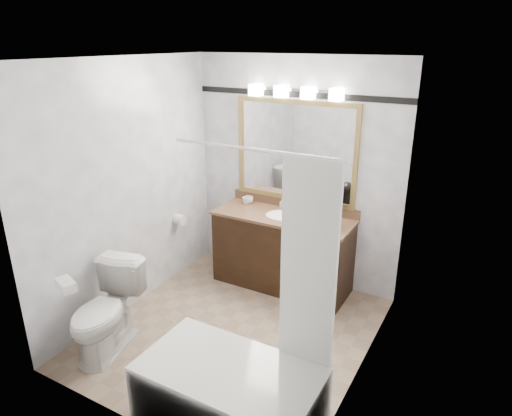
% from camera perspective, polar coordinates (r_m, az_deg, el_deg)
% --- Properties ---
extents(room, '(2.42, 2.62, 2.52)m').
position_cam_1_polar(room, '(3.95, -2.96, -0.23)').
color(room, gray).
rests_on(room, ground).
extents(vanity, '(1.53, 0.58, 0.97)m').
position_cam_1_polar(vanity, '(5.09, 3.31, -5.22)').
color(vanity, black).
rests_on(vanity, ground).
extents(mirror, '(1.40, 0.04, 1.10)m').
position_cam_1_polar(mirror, '(4.96, 4.92, 7.05)').
color(mirror, '#A68A4B').
rests_on(mirror, room).
extents(vanity_light_bar, '(1.02, 0.14, 0.12)m').
position_cam_1_polar(vanity_light_bar, '(4.81, 4.88, 14.28)').
color(vanity_light_bar, silver).
rests_on(vanity_light_bar, room).
extents(accent_stripe, '(2.40, 0.01, 0.06)m').
position_cam_1_polar(accent_stripe, '(4.87, 5.20, 13.96)').
color(accent_stripe, black).
rests_on(accent_stripe, room).
extents(bathtub, '(1.30, 0.75, 1.96)m').
position_cam_1_polar(bathtub, '(3.54, -2.79, -21.38)').
color(bathtub, white).
rests_on(bathtub, ground).
extents(tp_roll, '(0.11, 0.12, 0.12)m').
position_cam_1_polar(tp_roll, '(5.28, -9.53, -1.46)').
color(tp_roll, white).
rests_on(tp_roll, room).
extents(toilet, '(0.61, 0.86, 0.79)m').
position_cam_1_polar(toilet, '(4.30, -18.30, -12.18)').
color(toilet, white).
rests_on(toilet, ground).
extents(tissue_box, '(0.22, 0.16, 0.08)m').
position_cam_1_polar(tissue_box, '(3.91, -22.67, -8.87)').
color(tissue_box, white).
rests_on(tissue_box, toilet).
extents(coffee_maker, '(0.16, 0.20, 0.31)m').
position_cam_1_polar(coffee_maker, '(4.67, 9.08, -0.31)').
color(coffee_maker, black).
rests_on(coffee_maker, vanity).
extents(cup_left, '(0.14, 0.14, 0.08)m').
position_cam_1_polar(cup_left, '(5.28, -0.93, 1.03)').
color(cup_left, white).
rests_on(cup_left, vanity).
extents(cup_right, '(0.09, 0.09, 0.08)m').
position_cam_1_polar(cup_right, '(5.26, -1.28, 0.94)').
color(cup_right, white).
rests_on(cup_right, vanity).
extents(soap_bottle_a, '(0.05, 0.05, 0.11)m').
position_cam_1_polar(soap_bottle_a, '(5.14, 3.33, 0.63)').
color(soap_bottle_a, white).
rests_on(soap_bottle_a, vanity).
extents(soap_bottle_b, '(0.07, 0.07, 0.08)m').
position_cam_1_polar(soap_bottle_b, '(5.07, 4.90, 0.17)').
color(soap_bottle_b, white).
rests_on(soap_bottle_b, vanity).
extents(soap_bar, '(0.09, 0.06, 0.03)m').
position_cam_1_polar(soap_bar, '(5.00, 4.54, -0.48)').
color(soap_bar, '#EDE7C3').
rests_on(soap_bar, vanity).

